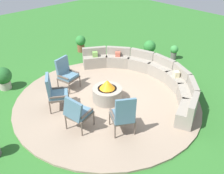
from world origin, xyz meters
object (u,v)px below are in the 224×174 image
Objects in this scene: lounge_chair_back_left at (77,112)px; potted_plant_0 at (3,77)px; potted_plant_3 at (81,43)px; lounge_chair_back_right at (123,115)px; fire_pit at (107,93)px; lounge_chair_front_left at (66,73)px; curved_stone_bench at (149,74)px; potted_plant_4 at (174,51)px; lounge_chair_front_right at (55,92)px; potted_plant_1 at (149,48)px.

lounge_chair_back_left is 1.34× the size of potted_plant_0.
potted_plant_0 is 3.89m from potted_plant_3.
fire_pit is at bearing 91.15° from lounge_chair_back_right.
fire_pit is at bearing -26.04° from potted_plant_3.
potted_plant_3 is (-4.21, 3.30, -0.18)m from lounge_chair_back_left.
potted_plant_0 reaches higher than potted_plant_3.
lounge_chair_front_left is 2.87m from lounge_chair_back_right.
curved_stone_bench is (0.14, 1.82, 0.02)m from fire_pit.
potted_plant_4 is (-1.84, 4.88, -0.29)m from lounge_chair_back_right.
curved_stone_bench is 3.88m from potted_plant_3.
curved_stone_bench is 2.81m from lounge_chair_front_left.
potted_plant_3 is at bearing 166.55° from lounge_chair_front_right.
lounge_chair_back_left is at bearing -72.23° from fire_pit.
potted_plant_1 reaches higher than potted_plant_3.
lounge_chair_front_right is 1.44× the size of potted_plant_0.
fire_pit is at bearing 33.74° from potted_plant_0.
potted_plant_0 is at bearing 134.62° from lounge_chair_back_right.
potted_plant_1 is 1.02m from potted_plant_4.
potted_plant_1 is (1.72, 5.51, -0.01)m from potted_plant_0.
curved_stone_bench is 6.62× the size of potted_plant_0.
curved_stone_bench is 8.56× the size of potted_plant_4.
lounge_chair_back_right is (2.10, 0.67, 0.00)m from lounge_chair_front_right.
lounge_chair_front_right reaches higher than fire_pit.
fire_pit is at bearing 92.23° from lounge_chair_back_left.
potted_plant_4 is (2.51, 6.14, -0.08)m from potted_plant_0.
lounge_chair_front_left is 4.75m from potted_plant_4.
lounge_chair_front_left reaches higher than potted_plant_3.
potted_plant_3 is (-3.02, 3.21, -0.21)m from lounge_chair_front_right.
lounge_chair_front_right is 0.99× the size of lounge_chair_back_right.
potted_plant_0 is at bearing -131.82° from lounge_chair_front_right.
potted_plant_1 is 1.03× the size of potted_plant_3.
lounge_chair_front_right is at bearing -104.90° from curved_stone_bench.
lounge_chair_back_right is at bearing 50.89° from lounge_chair_front_right.
lounge_chair_back_right is 1.88× the size of potted_plant_4.
potted_plant_3 is (-2.26, 2.30, -0.20)m from lounge_chair_front_left.
curved_stone_bench is at bearing 131.62° from lounge_chair_front_left.
lounge_chair_front_right is at bearing 136.02° from lounge_chair_back_right.
potted_plant_0 reaches higher than potted_plant_4.
potted_plant_3 is (-5.13, 2.54, -0.21)m from lounge_chair_back_right.
fire_pit is 3.57m from potted_plant_0.
potted_plant_1 is (-1.72, 5.00, -0.18)m from lounge_chair_back_left.
lounge_chair_front_right is 5.56m from potted_plant_4.
curved_stone_bench is at bearing 80.31° from lounge_chair_back_left.
lounge_chair_back_left is at bearing 28.83° from lounge_chair_front_right.
potted_plant_1 is (-1.24, 3.52, 0.08)m from fire_pit.
potted_plant_0 is 1.29× the size of potted_plant_4.
lounge_chair_back_right reaches higher than potted_plant_1.
lounge_chair_back_left reaches higher than potted_plant_3.
curved_stone_bench is at bearing 85.75° from fire_pit.
lounge_chair_front_left is 1.42× the size of potted_plant_1.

